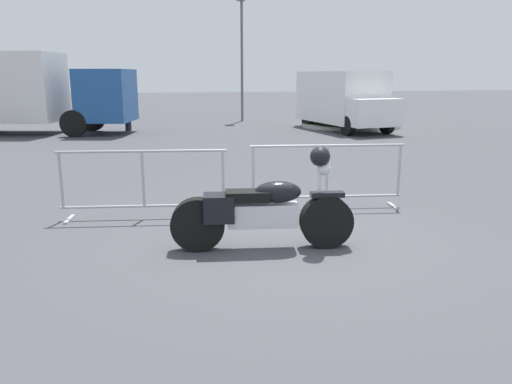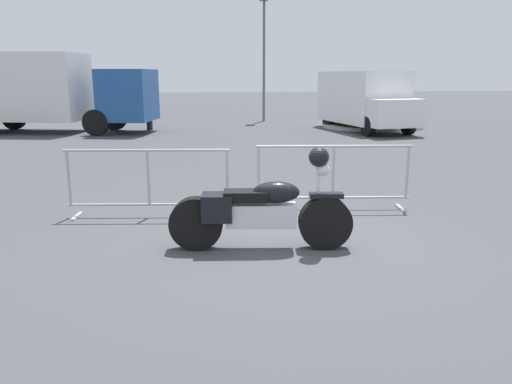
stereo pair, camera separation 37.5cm
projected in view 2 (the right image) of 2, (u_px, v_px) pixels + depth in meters
The scene contains 12 objects.
ground_plane at pixel (288, 243), 6.60m from camera, with size 120.00×120.00×0.00m, color #424247.
motorcycle at pixel (261, 211), 6.27m from camera, with size 2.32×0.52×1.31m.
crowd_barrier_near at pixel (149, 182), 7.68m from camera, with size 2.51×0.75×1.07m.
crowd_barrier_far at pixel (333, 176), 8.12m from camera, with size 2.51×0.75×1.07m.
box_truck at pixel (41, 89), 19.01m from camera, with size 8.01×3.93×2.98m.
delivery_van at pixel (364, 99), 19.78m from camera, with size 2.68×5.24×2.31m.
parked_car_green at pixel (10, 104), 26.02m from camera, with size 2.21×4.16×1.34m.
parked_car_maroon at pixel (66, 102), 26.32m from camera, with size 2.49×4.70×1.52m.
parked_car_blue at pixel (121, 103), 26.73m from camera, with size 2.30×4.34×1.40m.
pedestrian at pixel (149, 107), 19.99m from camera, with size 0.36×0.36×1.69m.
planter_island at pixel (364, 119), 21.41m from camera, with size 4.22×4.22×1.12m.
street_lamp at pixel (264, 41), 23.31m from camera, with size 0.36×0.70×5.68m.
Camera 2 is at (-1.37, -6.13, 2.16)m, focal length 35.00 mm.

